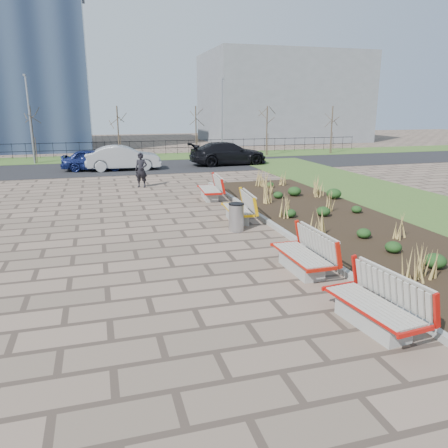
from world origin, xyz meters
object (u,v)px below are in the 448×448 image
object	(u,v)px
pedestrian	(141,170)
car_silver	(123,158)
car_blue	(94,160)
bench_b	(301,252)
lamp_west	(30,120)
bench_d	(209,188)
litter_bin	(236,218)
bench_c	(237,207)
lamp_east	(222,119)
car_black	(228,153)
bench_a	(373,302)

from	to	relation	value
pedestrian	car_silver	size ratio (longest dim) A/B	0.37
car_blue	bench_b	bearing A→B (deg)	-159.01
lamp_west	bench_d	bearing A→B (deg)	-59.83
bench_b	litter_bin	size ratio (longest dim) A/B	2.30
bench_b	bench_c	world-z (taller)	same
litter_bin	lamp_east	bearing A→B (deg)	75.34
litter_bin	car_silver	size ratio (longest dim) A/B	0.19
bench_c	car_black	xyz separation A→B (m)	(4.20, 15.09, 0.31)
bench_b	lamp_east	bearing A→B (deg)	77.83
litter_bin	car_blue	xyz separation A→B (m)	(-4.43, 15.94, 0.25)
lamp_east	pedestrian	bearing A→B (deg)	-123.04
lamp_east	lamp_west	bearing A→B (deg)	180.00
bench_b	lamp_east	xyz separation A→B (m)	(5.00, 24.68, 2.54)
car_black	bench_c	bearing A→B (deg)	161.51
car_blue	car_silver	distance (m)	1.82
bench_c	car_silver	size ratio (longest dim) A/B	0.45
car_black	lamp_west	distance (m)	14.09
bench_a	lamp_west	world-z (taller)	lamp_west
bench_a	bench_d	world-z (taller)	same
car_silver	lamp_west	size ratio (longest dim) A/B	0.79
car_silver	bench_a	bearing A→B (deg)	-171.04
car_silver	pedestrian	bearing A→B (deg)	-174.56
bench_c	pedestrian	world-z (taller)	pedestrian
car_black	lamp_east	size ratio (longest dim) A/B	0.91
bench_b	bench_c	xyz separation A→B (m)	(0.00, 5.18, 0.00)
litter_bin	car_black	xyz separation A→B (m)	(4.62, 16.33, 0.35)
lamp_west	bench_a	bearing A→B (deg)	-71.97
lamp_west	bench_b	bearing A→B (deg)	-69.97
bench_b	car_silver	bearing A→B (deg)	98.14
bench_b	car_black	distance (m)	20.71
bench_c	pedestrian	xyz separation A→B (m)	(-2.58, 7.86, 0.37)
car_blue	car_silver	xyz separation A→B (m)	(1.80, -0.27, 0.09)
bench_b	car_silver	size ratio (longest dim) A/B	0.45
lamp_east	bench_a	bearing A→B (deg)	-100.25
bench_a	car_black	world-z (taller)	car_black
car_blue	lamp_west	size ratio (longest dim) A/B	0.67
bench_a	bench_c	size ratio (longest dim) A/B	1.00
bench_d	lamp_west	bearing A→B (deg)	124.56
litter_bin	pedestrian	world-z (taller)	pedestrian
litter_bin	lamp_west	xyz separation A→B (m)	(-8.57, 20.74, 2.58)
bench_d	car_silver	size ratio (longest dim) A/B	0.45
bench_a	lamp_west	distance (m)	29.19
bench_c	lamp_west	world-z (taller)	lamp_west
lamp_east	car_black	bearing A→B (deg)	-100.32
car_blue	lamp_west	distance (m)	6.76
bench_d	pedestrian	distance (m)	4.64
bench_b	lamp_east	size ratio (longest dim) A/B	0.35
bench_b	car_blue	bearing A→B (deg)	103.00
pedestrian	lamp_west	xyz separation A→B (m)	(-6.42, 11.65, 2.17)
bench_c	bench_b	bearing A→B (deg)	-84.64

